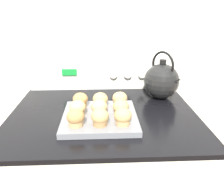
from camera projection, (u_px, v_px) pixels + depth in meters
wall_back at (102, 29)px, 1.26m from camera, size 8.00×0.05×2.40m
stove_range at (104, 191)px, 1.19m from camera, size 0.79×0.72×0.88m
control_panel at (103, 73)px, 1.30m from camera, size 0.78×0.07×0.17m
muffin_pan at (100, 117)px, 0.95m from camera, size 0.30×0.30×0.02m
muffin_r0_c0 at (76, 118)px, 0.85m from camera, size 0.06×0.06×0.06m
muffin_r0_c1 at (100, 117)px, 0.86m from camera, size 0.06×0.06×0.06m
muffin_r0_c2 at (123, 117)px, 0.86m from camera, size 0.06×0.06×0.06m
muffin_r1_c0 at (78, 108)px, 0.93m from camera, size 0.06×0.06×0.06m
muffin_r1_c1 at (99, 108)px, 0.94m from camera, size 0.06×0.06×0.06m
muffin_r1_c2 at (121, 108)px, 0.94m from camera, size 0.06×0.06×0.06m
muffin_r2_c0 at (80, 100)px, 1.01m from camera, size 0.06×0.06×0.06m
muffin_r2_c1 at (100, 100)px, 1.02m from camera, size 0.06×0.06×0.06m
muffin_r2_c2 at (120, 99)px, 1.02m from camera, size 0.06×0.06×0.06m
tea_kettle at (162, 81)px, 1.15m from camera, size 0.17×0.20×0.23m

